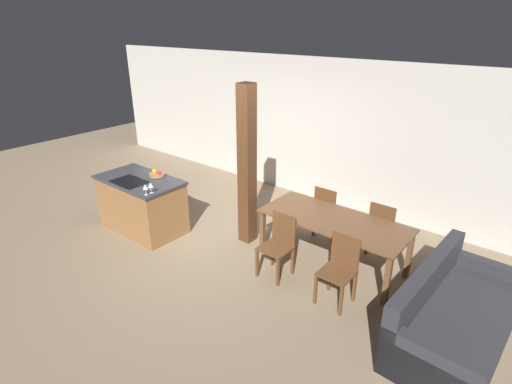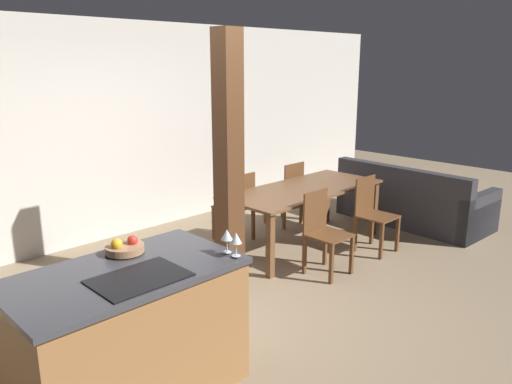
{
  "view_description": "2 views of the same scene",
  "coord_description": "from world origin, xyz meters",
  "px_view_note": "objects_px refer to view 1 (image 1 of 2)",
  "views": [
    {
      "loc": [
        4.02,
        -4.03,
        3.3
      ],
      "look_at": [
        0.6,
        0.2,
        0.95
      ],
      "focal_mm": 28.0,
      "sensor_mm": 36.0,
      "label": 1
    },
    {
      "loc": [
        -2.74,
        -3.2,
        2.2
      ],
      "look_at": [
        0.6,
        0.2,
        0.95
      ],
      "focal_mm": 35.0,
      "sensor_mm": 36.0,
      "label": 2
    }
  ],
  "objects_px": {
    "kitchen_island": "(142,204)",
    "wine_glass_near": "(145,187)",
    "fruit_bowl": "(157,174)",
    "dining_table": "(334,225)",
    "dining_chair_far_right": "(383,228)",
    "timber_post": "(247,167)",
    "wine_glass_middle": "(151,185)",
    "dining_chair_near_right": "(339,268)",
    "dining_chair_near_left": "(278,244)",
    "couch": "(454,318)",
    "dining_chair_far_left": "(328,210)"
  },
  "relations": [
    {
      "from": "dining_chair_near_left",
      "to": "wine_glass_middle",
      "type": "bearing_deg",
      "value": -161.72
    },
    {
      "from": "dining_chair_far_right",
      "to": "couch",
      "type": "height_order",
      "value": "dining_chair_far_right"
    },
    {
      "from": "fruit_bowl",
      "to": "dining_chair_near_left",
      "type": "height_order",
      "value": "fruit_bowl"
    },
    {
      "from": "wine_glass_middle",
      "to": "dining_table",
      "type": "relative_size",
      "value": 0.08
    },
    {
      "from": "dining_chair_near_right",
      "to": "dining_chair_far_right",
      "type": "bearing_deg",
      "value": 90.0
    },
    {
      "from": "wine_glass_near",
      "to": "dining_table",
      "type": "bearing_deg",
      "value": 30.55
    },
    {
      "from": "fruit_bowl",
      "to": "dining_chair_far_left",
      "type": "xyz_separation_m",
      "value": [
        2.4,
        1.48,
        -0.49
      ]
    },
    {
      "from": "fruit_bowl",
      "to": "timber_post",
      "type": "xyz_separation_m",
      "value": [
        1.47,
        0.57,
        0.29
      ]
    },
    {
      "from": "wine_glass_middle",
      "to": "dining_chair_near_left",
      "type": "relative_size",
      "value": 0.19
    },
    {
      "from": "fruit_bowl",
      "to": "dining_table",
      "type": "relative_size",
      "value": 0.13
    },
    {
      "from": "wine_glass_middle",
      "to": "dining_chair_near_right",
      "type": "distance_m",
      "value": 2.96
    },
    {
      "from": "wine_glass_near",
      "to": "dining_chair_far_right",
      "type": "relative_size",
      "value": 0.19
    },
    {
      "from": "dining_chair_far_right",
      "to": "timber_post",
      "type": "relative_size",
      "value": 0.35
    },
    {
      "from": "kitchen_island",
      "to": "dining_chair_near_left",
      "type": "relative_size",
      "value": 1.66
    },
    {
      "from": "couch",
      "to": "timber_post",
      "type": "xyz_separation_m",
      "value": [
        -3.19,
        0.26,
        0.97
      ]
    },
    {
      "from": "wine_glass_near",
      "to": "dining_chair_near_right",
      "type": "height_order",
      "value": "wine_glass_near"
    },
    {
      "from": "kitchen_island",
      "to": "wine_glass_near",
      "type": "height_order",
      "value": "wine_glass_near"
    },
    {
      "from": "dining_chair_near_left",
      "to": "timber_post",
      "type": "bearing_deg",
      "value": 154.53
    },
    {
      "from": "fruit_bowl",
      "to": "wine_glass_near",
      "type": "xyz_separation_m",
      "value": [
        0.5,
        -0.59,
        0.09
      ]
    },
    {
      "from": "dining_table",
      "to": "dining_chair_far_left",
      "type": "height_order",
      "value": "dining_chair_far_left"
    },
    {
      "from": "couch",
      "to": "wine_glass_near",
      "type": "bearing_deg",
      "value": 104.83
    },
    {
      "from": "dining_chair_far_right",
      "to": "timber_post",
      "type": "xyz_separation_m",
      "value": [
        -1.87,
        -0.91,
        0.78
      ]
    },
    {
      "from": "couch",
      "to": "dining_chair_near_right",
      "type": "bearing_deg",
      "value": 100.61
    },
    {
      "from": "wine_glass_middle",
      "to": "dining_chair_near_right",
      "type": "xyz_separation_m",
      "value": [
        2.84,
        0.63,
        -0.59
      ]
    },
    {
      "from": "dining_table",
      "to": "dining_chair_near_left",
      "type": "bearing_deg",
      "value": -124.66
    },
    {
      "from": "kitchen_island",
      "to": "couch",
      "type": "xyz_separation_m",
      "value": [
        4.81,
        0.57,
        -0.18
      ]
    },
    {
      "from": "dining_chair_near_right",
      "to": "dining_chair_near_left",
      "type": "bearing_deg",
      "value": 180.0
    },
    {
      "from": "dining_table",
      "to": "couch",
      "type": "distance_m",
      "value": 1.89
    },
    {
      "from": "kitchen_island",
      "to": "couch",
      "type": "distance_m",
      "value": 4.85
    },
    {
      "from": "timber_post",
      "to": "dining_table",
      "type": "bearing_deg",
      "value": 9.43
    },
    {
      "from": "wine_glass_middle",
      "to": "dining_chair_far_right",
      "type": "bearing_deg",
      "value": 34.93
    },
    {
      "from": "wine_glass_near",
      "to": "dining_chair_far_left",
      "type": "xyz_separation_m",
      "value": [
        1.9,
        2.07,
        -0.59
      ]
    },
    {
      "from": "fruit_bowl",
      "to": "wine_glass_middle",
      "type": "height_order",
      "value": "wine_glass_middle"
    },
    {
      "from": "fruit_bowl",
      "to": "dining_table",
      "type": "height_order",
      "value": "fruit_bowl"
    },
    {
      "from": "wine_glass_middle",
      "to": "dining_chair_far_right",
      "type": "distance_m",
      "value": 3.51
    },
    {
      "from": "wine_glass_near",
      "to": "dining_chair_far_left",
      "type": "bearing_deg",
      "value": 47.5
    },
    {
      "from": "wine_glass_near",
      "to": "wine_glass_middle",
      "type": "bearing_deg",
      "value": 90.0
    },
    {
      "from": "wine_glass_middle",
      "to": "dining_table",
      "type": "xyz_separation_m",
      "value": [
        2.37,
        1.3,
        -0.41
      ]
    },
    {
      "from": "kitchen_island",
      "to": "dining_table",
      "type": "bearing_deg",
      "value": 19.3
    },
    {
      "from": "fruit_bowl",
      "to": "dining_chair_far_right",
      "type": "distance_m",
      "value": 3.68
    },
    {
      "from": "dining_chair_far_left",
      "to": "couch",
      "type": "height_order",
      "value": "dining_chair_far_left"
    },
    {
      "from": "dining_chair_far_right",
      "to": "dining_chair_far_left",
      "type": "bearing_deg",
      "value": 0.0
    },
    {
      "from": "fruit_bowl",
      "to": "dining_chair_near_right",
      "type": "relative_size",
      "value": 0.3
    },
    {
      "from": "dining_chair_near_right",
      "to": "wine_glass_near",
      "type": "bearing_deg",
      "value": -165.73
    },
    {
      "from": "kitchen_island",
      "to": "fruit_bowl",
      "type": "distance_m",
      "value": 0.58
    },
    {
      "from": "dining_table",
      "to": "dining_chair_near_left",
      "type": "xyz_separation_m",
      "value": [
        -0.47,
        -0.68,
        -0.18
      ]
    },
    {
      "from": "kitchen_island",
      "to": "dining_chair_near_left",
      "type": "bearing_deg",
      "value": 8.5
    },
    {
      "from": "dining_chair_far_right",
      "to": "couch",
      "type": "relative_size",
      "value": 0.43
    },
    {
      "from": "fruit_bowl",
      "to": "wine_glass_near",
      "type": "distance_m",
      "value": 0.78
    },
    {
      "from": "dining_chair_near_left",
      "to": "dining_chair_far_left",
      "type": "distance_m",
      "value": 1.35
    }
  ]
}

